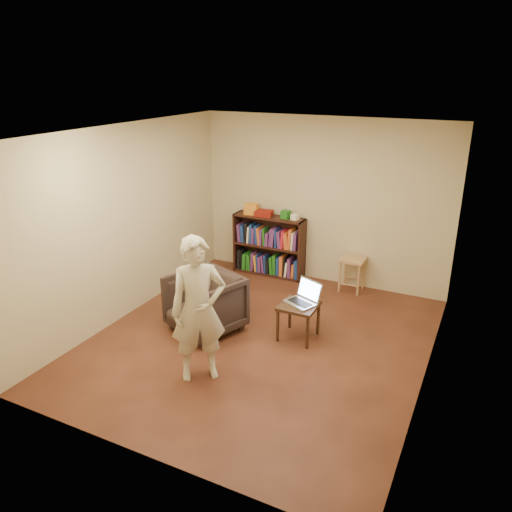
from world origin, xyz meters
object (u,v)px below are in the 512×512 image
at_px(person, 198,310).
at_px(armchair, 205,303).
at_px(bookshelf, 269,249).
at_px(laptop, 303,298).
at_px(side_table, 299,310).
at_px(stool, 352,264).

bearing_deg(person, armchair, 78.78).
bearing_deg(bookshelf, armchair, -88.28).
relative_size(bookshelf, laptop, 2.51).
bearing_deg(armchair, person, -39.97).
xyz_separation_m(armchair, side_table, (1.17, 0.35, 0.01)).
distance_m(stool, armchair, 2.48).
height_order(laptop, person, person).
distance_m(bookshelf, laptop, 2.12).
bearing_deg(armchair, side_table, 37.86).
height_order(stool, laptop, laptop).
distance_m(stool, laptop, 1.65).
bearing_deg(laptop, side_table, -86.32).
distance_m(bookshelf, armchair, 2.14).
xyz_separation_m(bookshelf, armchair, (0.06, -2.14, -0.06)).
height_order(side_table, laptop, laptop).
bearing_deg(bookshelf, person, -79.44).
bearing_deg(side_table, stool, 83.32).
xyz_separation_m(armchair, person, (0.51, -0.92, 0.44)).
xyz_separation_m(stool, armchair, (-1.37, -2.07, -0.05)).
xyz_separation_m(stool, side_table, (-0.20, -1.72, -0.04)).
relative_size(bookshelf, person, 0.73).
relative_size(stool, side_table, 1.14).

